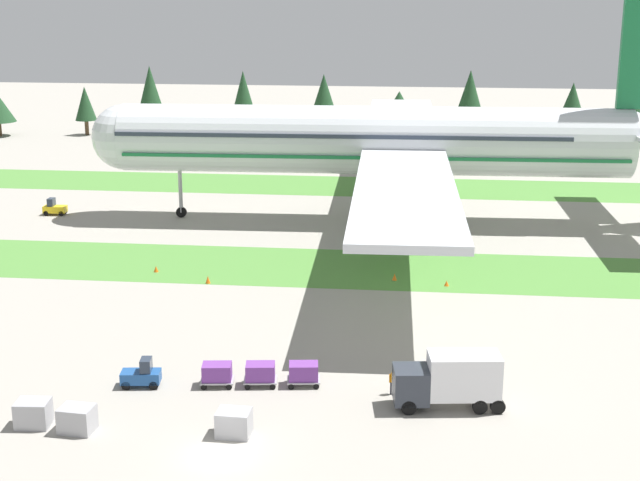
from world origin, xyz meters
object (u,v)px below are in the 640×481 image
at_px(baggage_tug, 142,375).
at_px(airliner, 389,140).
at_px(cargo_dolly_third, 304,372).
at_px(uld_container_1, 77,419).
at_px(cargo_dolly_second, 260,373).
at_px(ground_crew_marshaller, 393,381).
at_px(uld_container_2, 234,423).
at_px(catering_truck, 449,379).
at_px(taxiway_marker_0, 395,277).
at_px(cargo_dolly_lead, 217,373).
at_px(uld_container_0, 33,413).
at_px(taxiway_marker_3, 208,280).
at_px(pushback_tractor, 54,208).
at_px(taxiway_marker_1, 447,283).
at_px(taxiway_marker_2, 156,269).

bearing_deg(baggage_tug, airliner, -24.53).
distance_m(cargo_dolly_third, uld_container_1, 15.06).
bearing_deg(cargo_dolly_second, cargo_dolly_third, -90.00).
relative_size(cargo_dolly_second, ground_crew_marshaller, 1.36).
relative_size(baggage_tug, cargo_dolly_third, 1.16).
xyz_separation_m(airliner, cargo_dolly_second, (-6.84, -45.73, -8.40)).
distance_m(airliner, ground_crew_marshaller, 46.94).
bearing_deg(uld_container_2, catering_truck, 22.02).
relative_size(baggage_tug, taxiway_marker_0, 4.41).
xyz_separation_m(cargo_dolly_third, ground_crew_marshaller, (6.02, -0.76, 0.03)).
relative_size(cargo_dolly_second, uld_container_2, 1.18).
height_order(ground_crew_marshaller, uld_container_2, ground_crew_marshaller).
relative_size(cargo_dolly_third, uld_container_1, 1.18).
height_order(cargo_dolly_lead, cargo_dolly_second, same).
bearing_deg(cargo_dolly_second, cargo_dolly_lead, 90.00).
xyz_separation_m(uld_container_0, uld_container_2, (12.38, 0.13, -0.03)).
xyz_separation_m(catering_truck, ground_crew_marshaller, (-3.57, 1.57, -1.01)).
height_order(baggage_tug, catering_truck, catering_truck).
distance_m(catering_truck, uld_container_1, 23.06).
distance_m(catering_truck, taxiway_marker_3, 31.31).
xyz_separation_m(catering_truck, pushback_tractor, (-44.52, 46.60, -1.14)).
relative_size(cargo_dolly_third, taxiway_marker_0, 3.81).
distance_m(pushback_tractor, ground_crew_marshaller, 60.86).
bearing_deg(catering_truck, cargo_dolly_lead, 76.64).
height_order(catering_truck, uld_container_2, catering_truck).
height_order(taxiway_marker_0, taxiway_marker_1, taxiway_marker_0).
xyz_separation_m(catering_truck, taxiway_marker_3, (-20.91, 23.25, -1.61)).
xyz_separation_m(baggage_tug, ground_crew_marshaller, (16.76, 0.57, 0.13)).
bearing_deg(cargo_dolly_second, pushback_tractor, 28.64).
distance_m(cargo_dolly_third, taxiway_marker_3, 23.79).
height_order(pushback_tractor, taxiway_marker_3, pushback_tractor).
bearing_deg(taxiway_marker_2, airliner, 46.02).
relative_size(cargo_dolly_lead, uld_container_2, 1.18).
height_order(cargo_dolly_second, cargo_dolly_third, same).
bearing_deg(taxiway_marker_0, taxiway_marker_1, -13.95).
distance_m(uld_container_2, taxiway_marker_2, 34.13).
bearing_deg(baggage_tug, cargo_dolly_lead, -90.00).
bearing_deg(cargo_dolly_third, taxiway_marker_2, 28.45).
distance_m(cargo_dolly_lead, uld_container_2, 7.26).
distance_m(airliner, taxiway_marker_3, 30.21).
distance_m(taxiway_marker_1, taxiway_marker_3, 21.45).
xyz_separation_m(uld_container_0, uld_container_1, (2.90, -0.38, -0.03)).
relative_size(airliner, cargo_dolly_second, 35.21).
height_order(uld_container_0, taxiway_marker_3, uld_container_0).
bearing_deg(ground_crew_marshaller, uld_container_2, 20.44).
height_order(pushback_tractor, ground_crew_marshaller, pushback_tractor).
bearing_deg(taxiway_marker_2, cargo_dolly_lead, -65.44).
bearing_deg(pushback_tractor, cargo_dolly_third, 36.64).
bearing_deg(cargo_dolly_second, uld_container_1, 120.91).
bearing_deg(uld_container_2, ground_crew_marshaller, 36.14).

